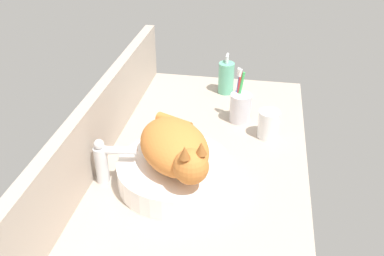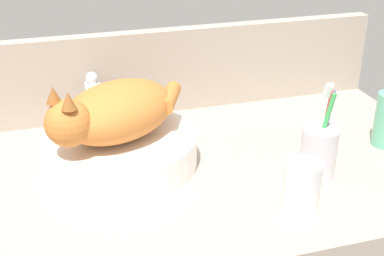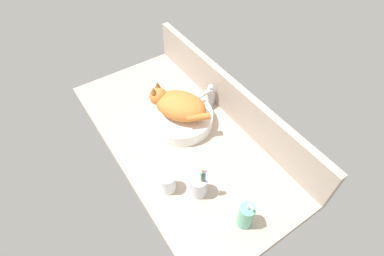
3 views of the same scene
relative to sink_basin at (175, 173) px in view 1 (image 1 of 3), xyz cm
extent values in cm
cube|color=#B2A08E|center=(7.18, -5.20, -5.30)|extent=(125.62, 62.96, 4.00)
cube|color=#AD9E8E|center=(7.18, 24.48, 7.03)|extent=(125.62, 3.60, 20.66)
cylinder|color=white|center=(0.00, 0.00, 0.00)|extent=(31.12, 31.12, 6.60)
ellipsoid|color=#CC7533|center=(0.00, 0.00, 8.80)|extent=(30.21, 27.66, 11.00)
sphere|color=#CC7533|center=(-10.07, -6.29, 10.30)|extent=(8.80, 8.80, 8.80)
cone|color=#995726|center=(-9.76, -8.68, 15.70)|extent=(2.80, 2.80, 3.20)
cone|color=#995726|center=(-12.09, -4.95, 15.70)|extent=(2.80, 2.80, 3.20)
cylinder|color=#CC7533|center=(11.04, 2.38, 9.30)|extent=(7.34, 11.36, 3.20)
cylinder|color=silver|center=(-2.86, 19.68, 2.20)|extent=(3.60, 3.60, 11.00)
cylinder|color=silver|center=(-2.14, 14.73, 7.10)|extent=(3.62, 10.21, 2.20)
sphere|color=silver|center=(-2.86, 19.68, 8.90)|extent=(2.80, 2.80, 2.80)
cylinder|color=#60B793|center=(57.33, -7.89, 2.72)|extent=(5.97, 5.97, 12.03)
cylinder|color=silver|center=(57.33, -7.89, 10.13)|extent=(1.20, 1.20, 2.80)
cylinder|color=silver|center=(58.53, -7.89, 11.53)|extent=(2.20, 1.00, 1.00)
cylinder|color=silver|center=(36.65, -14.98, 1.68)|extent=(7.17, 7.17, 9.96)
cylinder|color=blue|center=(38.40, -13.48, 5.60)|extent=(2.00, 2.18, 17.04)
cube|color=white|center=(38.40, -13.48, 14.10)|extent=(1.36, 0.98, 2.53)
cylinder|color=#D13838|center=(38.11, -13.77, 5.60)|extent=(1.78, 1.97, 17.05)
cube|color=white|center=(38.11, -13.77, 14.10)|extent=(1.33, 0.95, 2.50)
cylinder|color=green|center=(37.54, -14.21, 5.60)|extent=(2.77, 3.06, 16.97)
cube|color=white|center=(37.54, -14.21, 14.10)|extent=(1.47, 1.10, 2.60)
cylinder|color=white|center=(28.16, -24.60, 1.28)|extent=(6.74, 6.74, 9.16)
cylinder|color=silver|center=(28.16, -24.60, -0.99)|extent=(5.93, 5.93, 4.62)
camera|label=1|loc=(-90.79, -20.75, 71.70)|focal=40.00mm
camera|label=2|loc=(-13.49, -96.26, 51.96)|focal=50.00mm
camera|label=3|loc=(86.51, -51.58, 108.42)|focal=28.00mm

